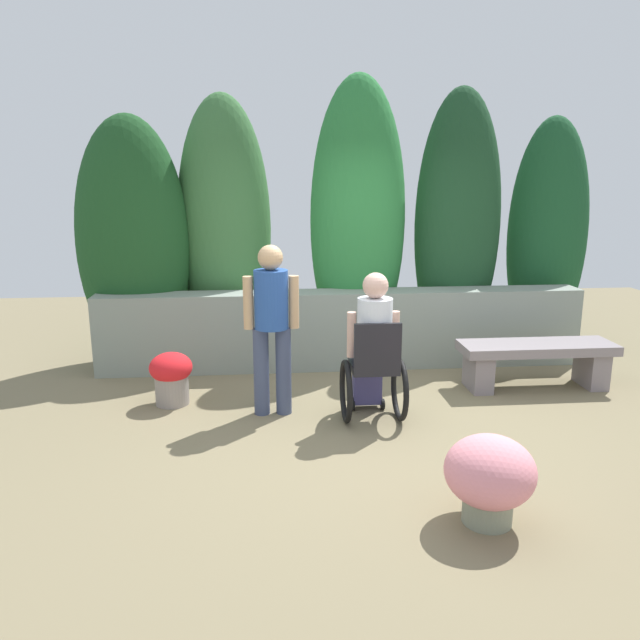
# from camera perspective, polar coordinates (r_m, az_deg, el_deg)

# --- Properties ---
(ground_plane) EXTENTS (12.42, 12.42, 0.00)m
(ground_plane) POSITION_cam_1_polar(r_m,az_deg,el_deg) (5.44, 4.39, -9.77)
(ground_plane) COLOR #7A6E50
(stone_retaining_wall) EXTENTS (5.40, 0.39, 0.87)m
(stone_retaining_wall) POSITION_cam_1_polar(r_m,az_deg,el_deg) (6.92, 2.09, -0.87)
(stone_retaining_wall) COLOR gray
(stone_retaining_wall) RESTS_ON ground
(hedge_backdrop) EXTENTS (6.07, 1.05, 3.23)m
(hedge_backdrop) POSITION_cam_1_polar(r_m,az_deg,el_deg) (7.25, 0.78, 8.31)
(hedge_backdrop) COLOR #1C4A21
(hedge_backdrop) RESTS_ON ground
(stone_bench) EXTENTS (1.56, 0.47, 0.47)m
(stone_bench) POSITION_cam_1_polar(r_m,az_deg,el_deg) (6.64, 19.41, -3.33)
(stone_bench) COLOR gray
(stone_bench) RESTS_ON ground
(person_in_wheelchair) EXTENTS (0.53, 0.66, 1.33)m
(person_in_wheelchair) POSITION_cam_1_polar(r_m,az_deg,el_deg) (5.40, 4.93, -2.96)
(person_in_wheelchair) COLOR black
(person_in_wheelchair) RESTS_ON ground
(person_standing_companion) EXTENTS (0.49, 0.30, 1.54)m
(person_standing_companion) POSITION_cam_1_polar(r_m,az_deg,el_deg) (5.45, -4.52, 0.09)
(person_standing_companion) COLOR #3F4967
(person_standing_companion) RESTS_ON ground
(flower_pot_terracotta_by_wall) EXTENTS (0.56, 0.56, 0.57)m
(flower_pot_terracotta_by_wall) POSITION_cam_1_polar(r_m,az_deg,el_deg) (4.06, 15.43, -13.79)
(flower_pot_terracotta_by_wall) COLOR gray
(flower_pot_terracotta_by_wall) RESTS_ON ground
(flower_pot_red_accent) EXTENTS (0.40, 0.40, 0.50)m
(flower_pot_red_accent) POSITION_cam_1_polar(r_m,az_deg,el_deg) (6.00, -13.62, -5.00)
(flower_pot_red_accent) COLOR gray
(flower_pot_red_accent) RESTS_ON ground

